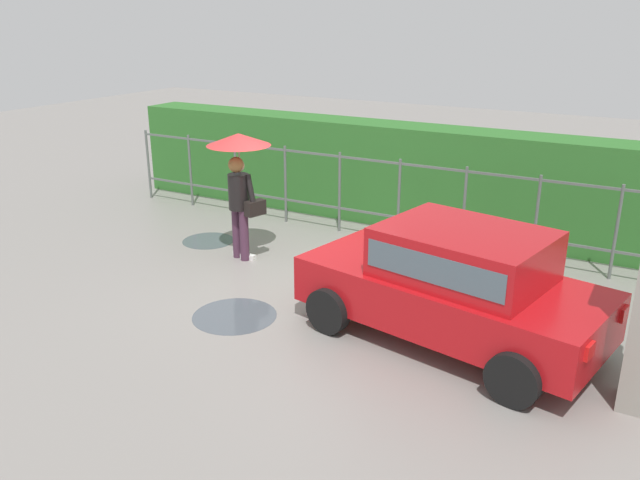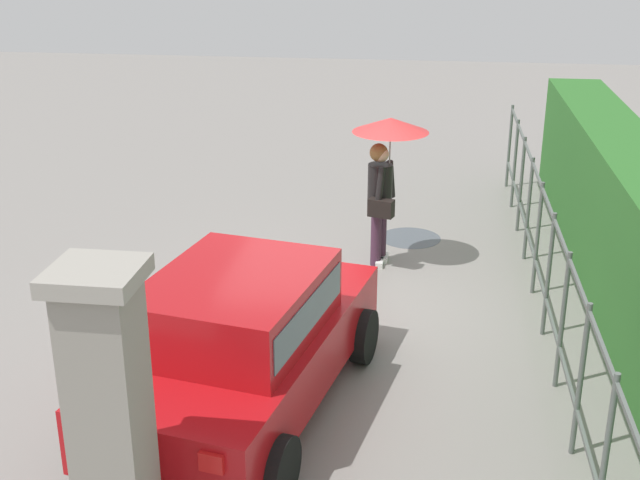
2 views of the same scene
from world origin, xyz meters
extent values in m
plane|color=gray|center=(0.00, 0.00, 0.00)|extent=(40.00, 40.00, 0.00)
cube|color=#B71116|center=(2.56, -0.52, 0.58)|extent=(3.95, 2.33, 0.60)
cube|color=#B71116|center=(2.71, -0.55, 1.18)|extent=(2.14, 1.78, 0.60)
cube|color=#4C5B66|center=(2.71, -0.55, 1.20)|extent=(2.00, 1.77, 0.33)
cylinder|color=black|center=(1.17, -1.11, 0.30)|extent=(0.62, 0.29, 0.60)
cylinder|color=black|center=(1.50, 0.54, 0.30)|extent=(0.62, 0.29, 0.60)
cylinder|color=black|center=(3.63, -1.59, 0.30)|extent=(0.62, 0.29, 0.60)
cylinder|color=black|center=(3.95, 0.06, 0.30)|extent=(0.62, 0.29, 0.60)
cube|color=red|center=(4.28, -1.43, 0.73)|extent=(0.10, 0.21, 0.16)
cube|color=red|center=(4.49, -0.35, 0.73)|extent=(0.10, 0.21, 0.16)
cylinder|color=#47283D|center=(-1.45, 0.53, 0.43)|extent=(0.15, 0.15, 0.86)
cylinder|color=#47283D|center=(-1.26, 0.47, 0.43)|extent=(0.15, 0.15, 0.86)
cube|color=white|center=(-1.43, 0.59, 0.04)|extent=(0.26, 0.10, 0.08)
cube|color=white|center=(-1.24, 0.53, 0.04)|extent=(0.26, 0.10, 0.08)
cylinder|color=black|center=(-1.35, 0.50, 1.15)|extent=(0.34, 0.34, 0.58)
sphere|color=#DBAD89|center=(-1.35, 0.50, 1.58)|extent=(0.22, 0.22, 0.22)
sphere|color=olive|center=(-1.36, 0.47, 1.60)|extent=(0.25, 0.25, 0.25)
cylinder|color=black|center=(-1.54, 0.64, 1.18)|extent=(0.24, 0.15, 0.56)
cylinder|color=black|center=(-1.12, 0.51, 1.18)|extent=(0.24, 0.15, 0.56)
cylinder|color=#B2B2B7|center=(-1.40, 0.62, 1.50)|extent=(0.02, 0.02, 0.77)
cone|color=red|center=(-1.40, 0.62, 1.98)|extent=(1.04, 1.04, 0.19)
cube|color=black|center=(-1.07, 0.54, 0.91)|extent=(0.25, 0.37, 0.24)
cylinder|color=#59605B|center=(-5.30, 2.57, 0.75)|extent=(0.05, 0.05, 1.50)
cylinder|color=#59605B|center=(-4.12, 2.57, 0.75)|extent=(0.05, 0.05, 1.50)
cylinder|color=#59605B|center=(-2.95, 2.57, 0.75)|extent=(0.05, 0.05, 1.50)
cylinder|color=#59605B|center=(-1.77, 2.57, 0.75)|extent=(0.05, 0.05, 1.50)
cylinder|color=#59605B|center=(-0.59, 2.57, 0.75)|extent=(0.05, 0.05, 1.50)
cylinder|color=#59605B|center=(0.58, 2.57, 0.75)|extent=(0.05, 0.05, 1.50)
cylinder|color=#59605B|center=(1.76, 2.57, 0.75)|extent=(0.05, 0.05, 1.50)
cylinder|color=#59605B|center=(2.94, 2.57, 0.75)|extent=(0.05, 0.05, 1.50)
cylinder|color=#59605B|center=(4.11, 2.57, 0.75)|extent=(0.05, 0.05, 1.50)
cube|color=#59605B|center=(0.58, 2.57, 1.42)|extent=(11.77, 0.03, 0.04)
cube|color=#59605B|center=(0.58, 2.57, 0.45)|extent=(11.77, 0.03, 0.04)
cube|color=#2D6B28|center=(0.58, 3.65, 0.95)|extent=(12.77, 0.90, 1.90)
cylinder|color=#4C545B|center=(-0.15, -1.32, 0.00)|extent=(1.15, 1.15, 0.00)
cylinder|color=#4C545B|center=(-2.39, 0.92, 0.00)|extent=(0.93, 0.93, 0.00)
camera|label=1|loc=(4.73, -7.64, 3.88)|focal=36.25mm
camera|label=2|loc=(9.54, 1.16, 4.51)|focal=46.60mm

